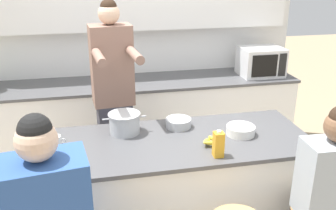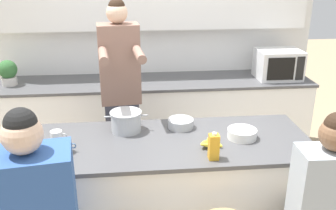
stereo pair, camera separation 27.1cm
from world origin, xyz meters
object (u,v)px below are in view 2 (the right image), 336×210
at_px(kitchen_island, 169,194).
at_px(cooking_pot, 126,121).
at_px(juice_carton, 214,147).
at_px(microwave, 278,64).
at_px(potted_plant, 8,72).
at_px(person_cooking, 121,107).
at_px(fruit_bowl, 242,134).
at_px(banana_bunch, 210,143).
at_px(coffee_cup_near, 65,147).
at_px(coffee_cup_far, 57,137).

distance_m(kitchen_island, cooking_pot, 0.66).
distance_m(juice_carton, microwave, 2.03).
bearing_deg(potted_plant, cooking_pot, -45.64).
bearing_deg(person_cooking, fruit_bowl, -42.70).
bearing_deg(person_cooking, juice_carton, -62.74).
relative_size(person_cooking, cooking_pot, 5.71).
height_order(cooking_pot, potted_plant, potted_plant).
xyz_separation_m(fruit_bowl, potted_plant, (-2.08, 1.47, 0.11)).
bearing_deg(cooking_pot, fruit_bowl, -14.02).
distance_m(kitchen_island, juice_carton, 0.68).
relative_size(cooking_pot, microwave, 0.70).
xyz_separation_m(kitchen_island, fruit_bowl, (0.54, -0.01, 0.49)).
bearing_deg(kitchen_island, cooking_pot, 146.30).
height_order(fruit_bowl, banana_bunch, fruit_bowl).
bearing_deg(banana_bunch, coffee_cup_near, 178.72).
bearing_deg(coffee_cup_near, potted_plant, 117.52).
height_order(person_cooking, coffee_cup_far, person_cooking).
distance_m(fruit_bowl, banana_bunch, 0.29).
bearing_deg(kitchen_island, coffee_cup_far, 176.22).
bearing_deg(person_cooking, cooking_pot, -89.92).
xyz_separation_m(person_cooking, juice_carton, (0.62, -0.97, 0.07)).
height_order(person_cooking, banana_bunch, person_cooking).
bearing_deg(person_cooking, kitchen_island, -67.69).
relative_size(kitchen_island, banana_bunch, 11.28).
distance_m(kitchen_island, coffee_cup_near, 0.89).
distance_m(coffee_cup_far, juice_carton, 1.13).
relative_size(banana_bunch, potted_plant, 0.69).
bearing_deg(coffee_cup_far, banana_bunch, -9.29).
bearing_deg(banana_bunch, person_cooking, 128.46).
relative_size(coffee_cup_far, microwave, 0.25).
relative_size(person_cooking, fruit_bowl, 8.72).
relative_size(coffee_cup_near, potted_plant, 0.45).
bearing_deg(cooking_pot, coffee_cup_far, -162.82).
bearing_deg(juice_carton, kitchen_island, 132.44).
height_order(coffee_cup_far, juice_carton, juice_carton).
relative_size(cooking_pot, juice_carton, 1.73).
bearing_deg(kitchen_island, potted_plant, 136.45).
height_order(person_cooking, coffee_cup_near, person_cooking).
bearing_deg(juice_carton, cooking_pot, 139.19).
relative_size(person_cooking, coffee_cup_near, 15.75).
relative_size(person_cooking, coffee_cup_far, 16.36).
relative_size(cooking_pot, potted_plant, 1.23).
relative_size(person_cooking, banana_bunch, 10.17).
xyz_separation_m(coffee_cup_near, coffee_cup_far, (-0.08, 0.16, 0.00)).
bearing_deg(person_cooking, potted_plant, 140.79).
relative_size(kitchen_island, coffee_cup_near, 17.47).
xyz_separation_m(fruit_bowl, microwave, (0.81, 1.43, 0.13)).
xyz_separation_m(coffee_cup_near, potted_plant, (-0.82, 1.57, 0.10)).
xyz_separation_m(coffee_cup_far, banana_bunch, (1.09, -0.18, -0.02)).
relative_size(fruit_bowl, coffee_cup_near, 1.81).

